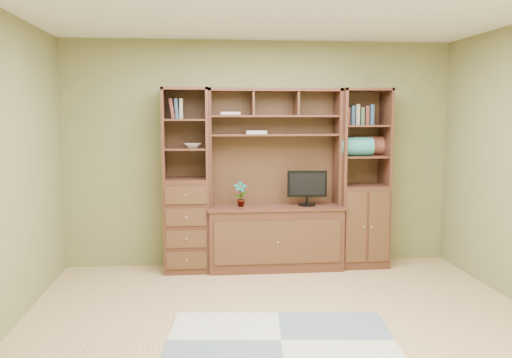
{
  "coord_description": "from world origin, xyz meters",
  "views": [
    {
      "loc": [
        -0.68,
        -4.28,
        1.76
      ],
      "look_at": [
        -0.12,
        1.2,
        1.1
      ],
      "focal_mm": 38.0,
      "sensor_mm": 36.0,
      "label": 1
    }
  ],
  "objects": [
    {
      "name": "room",
      "position": [
        0.0,
        0.0,
        1.3
      ],
      "size": [
        4.6,
        4.1,
        2.64
      ],
      "color": "tan",
      "rests_on": "ground"
    },
    {
      "name": "monitor",
      "position": [
        0.51,
        1.7,
        1.0
      ],
      "size": [
        0.46,
        0.24,
        0.55
      ],
      "primitive_type": "cube",
      "rotation": [
        0.0,
        0.0,
        -0.08
      ],
      "color": "black",
      "rests_on": "center_hutch"
    },
    {
      "name": "magazines",
      "position": [
        -0.06,
        1.82,
        1.56
      ],
      "size": [
        0.23,
        0.17,
        0.04
      ],
      "primitive_type": "cube",
      "color": "#BBB3A0",
      "rests_on": "center_hutch"
    },
    {
      "name": "right_tower",
      "position": [
        1.17,
        1.77,
        1.02
      ],
      "size": [
        0.55,
        0.45,
        2.05
      ],
      "primitive_type": "cube",
      "color": "#462418",
      "rests_on": "ground"
    },
    {
      "name": "center_hutch",
      "position": [
        0.15,
        1.73,
        1.02
      ],
      "size": [
        1.54,
        0.53,
        2.05
      ],
      "primitive_type": "cube",
      "color": "#462418",
      "rests_on": "ground"
    },
    {
      "name": "blanket_teal",
      "position": [
        1.07,
        1.73,
        1.4
      ],
      "size": [
        0.37,
        0.21,
        0.21
      ],
      "primitive_type": "cube",
      "color": "teal",
      "rests_on": "right_tower"
    },
    {
      "name": "left_tower",
      "position": [
        -0.85,
        1.77,
        1.02
      ],
      "size": [
        0.5,
        0.45,
        2.05
      ],
      "primitive_type": "cube",
      "color": "#462418",
      "rests_on": "ground"
    },
    {
      "name": "rug",
      "position": [
        -0.08,
        -0.29,
        0.01
      ],
      "size": [
        1.89,
        1.36,
        0.01
      ],
      "primitive_type": "cube",
      "rotation": [
        0.0,
        0.0,
        -0.1
      ],
      "color": "#989D9D",
      "rests_on": "ground"
    },
    {
      "name": "blanket_red",
      "position": [
        1.26,
        1.85,
        1.4
      ],
      "size": [
        0.39,
        0.22,
        0.22
      ],
      "primitive_type": "cube",
      "color": "brown",
      "rests_on": "right_tower"
    },
    {
      "name": "bowl",
      "position": [
        -0.77,
        1.77,
        1.41
      ],
      "size": [
        0.19,
        0.19,
        0.05
      ],
      "primitive_type": "imported",
      "color": "beige",
      "rests_on": "left_tower"
    },
    {
      "name": "orchid",
      "position": [
        -0.25,
        1.7,
        0.87
      ],
      "size": [
        0.15,
        0.1,
        0.28
      ],
      "primitive_type": "imported",
      "color": "#9C4A34",
      "rests_on": "center_hutch"
    }
  ]
}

